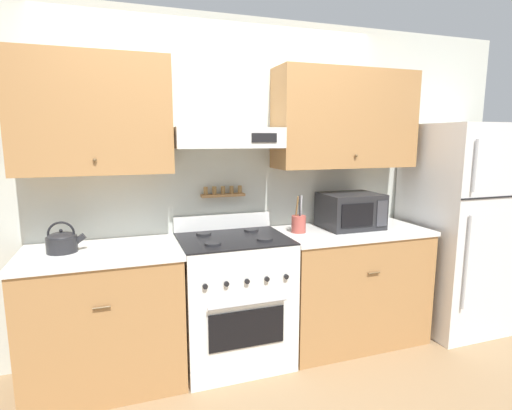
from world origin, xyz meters
The scene contains 9 objects.
ground_plane centered at (0.00, 0.00, 0.00)m, with size 16.00×16.00×0.00m, color #937551.
wall_back centered at (0.04, 0.61, 1.46)m, with size 5.20×0.46×2.55m.
counter_left centered at (-0.89, 0.33, 0.47)m, with size 1.01×0.66×0.93m.
counter_right centered at (0.98, 0.33, 0.47)m, with size 1.19×0.66×0.93m.
stove_range centered at (0.00, 0.33, 0.48)m, with size 0.77×0.66×1.06m.
refrigerator centered at (2.00, 0.27, 0.88)m, with size 0.74×0.76×1.76m.
tea_kettle centered at (-1.12, 0.37, 1.00)m, with size 0.24×0.19×0.20m.
microwave centered at (1.00, 0.38, 1.07)m, with size 0.46×0.38×0.28m.
utensil_crock centered at (0.53, 0.37, 1.00)m, with size 0.11×0.11×0.29m.
Camera 1 is at (-0.75, -2.36, 1.65)m, focal length 28.00 mm.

